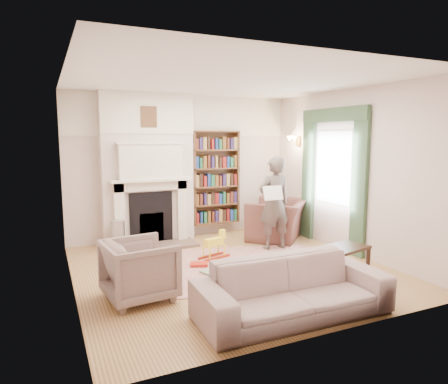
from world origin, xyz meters
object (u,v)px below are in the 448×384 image
man_reading (274,203)px  armchair_left (140,270)px  coffee_table (343,262)px  paraffin_heater (118,236)px  bookcase (215,177)px  rocking_horse (214,245)px  armchair_reading (277,220)px  sofa (293,289)px

man_reading → armchair_left: bearing=26.7°
coffee_table → paraffin_heater: (-2.71, 2.65, 0.05)m
bookcase → coffee_table: size_ratio=2.64×
bookcase → rocking_horse: 1.95m
bookcase → armchair_left: bearing=-128.8°
coffee_table → armchair_reading: bearing=69.1°
paraffin_heater → man_reading: bearing=-21.3°
man_reading → paraffin_heater: size_ratio=3.01×
sofa → paraffin_heater: 3.66m
armchair_reading → coffee_table: size_ratio=1.67×
bookcase → paraffin_heater: bearing=-167.3°
coffee_table → paraffin_heater: paraffin_heater is taller
armchair_left → rocking_horse: bearing=-59.3°
coffee_table → paraffin_heater: size_ratio=1.27×
man_reading → rocking_horse: bearing=6.6°
armchair_reading → coffee_table: (-0.30, -2.25, -0.16)m
man_reading → rocking_horse: man_reading is taller
armchair_left → man_reading: (2.67, 1.23, 0.45)m
man_reading → sofa: bearing=65.0°
armchair_left → armchair_reading: bearing=-66.5°
armchair_left → man_reading: 2.98m
rocking_horse → armchair_left: bearing=-158.8°
armchair_reading → man_reading: man_reading is taller
sofa → man_reading: 2.75m
armchair_reading → paraffin_heater: armchair_reading is taller
bookcase → man_reading: bookcase is taller
coffee_table → rocking_horse: 2.06m
bookcase → sofa: bookcase is taller
bookcase → rocking_horse: bearing=-113.9°
armchair_left → paraffin_heater: (0.11, 2.23, -0.10)m
rocking_horse → bookcase: bearing=49.8°
armchair_left → rocking_horse: size_ratio=1.57×
bookcase → rocking_horse: size_ratio=3.52×
bookcase → man_reading: size_ratio=1.12×
armchair_reading → rocking_horse: armchair_reading is taller
armchair_left → sofa: size_ratio=0.38×
armchair_reading → coffee_table: 2.28m
armchair_reading → sofa: bearing=16.0°
man_reading → coffee_table: bearing=97.1°
man_reading → bookcase: bearing=-68.8°
paraffin_heater → armchair_reading: bearing=-7.5°
armchair_left → sofa: bearing=-135.9°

